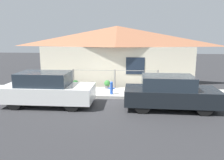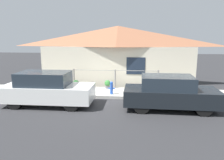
{
  "view_description": "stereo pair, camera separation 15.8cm",
  "coord_description": "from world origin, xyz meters",
  "px_view_note": "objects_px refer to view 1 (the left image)",
  "views": [
    {
      "loc": [
        0.93,
        -10.36,
        3.03
      ],
      "look_at": [
        -0.02,
        0.3,
        0.9
      ],
      "focal_mm": 35.0,
      "sensor_mm": 36.0,
      "label": 1
    },
    {
      "loc": [
        1.08,
        -10.34,
        3.03
      ],
      "look_at": [
        -0.02,
        0.3,
        0.9
      ],
      "focal_mm": 35.0,
      "sensor_mm": 36.0,
      "label": 2
    }
  ],
  "objects_px": {
    "car_left": "(47,89)",
    "potted_plant_corner": "(152,85)",
    "car_right": "(170,93)",
    "fire_hydrant": "(111,88)",
    "potted_plant_near_hydrant": "(107,84)",
    "potted_plant_by_fence": "(76,84)"
  },
  "relations": [
    {
      "from": "car_right",
      "to": "fire_hydrant",
      "type": "bearing_deg",
      "value": 148.81
    },
    {
      "from": "fire_hydrant",
      "to": "potted_plant_by_fence",
      "type": "height_order",
      "value": "fire_hydrant"
    },
    {
      "from": "potted_plant_corner",
      "to": "fire_hydrant",
      "type": "bearing_deg",
      "value": -155.92
    },
    {
      "from": "potted_plant_near_hydrant",
      "to": "potted_plant_by_fence",
      "type": "relative_size",
      "value": 1.0
    },
    {
      "from": "car_right",
      "to": "potted_plant_by_fence",
      "type": "xyz_separation_m",
      "value": [
        -4.77,
        2.73,
        -0.31
      ]
    },
    {
      "from": "car_left",
      "to": "potted_plant_corner",
      "type": "distance_m",
      "value": 5.5
    },
    {
      "from": "car_right",
      "to": "potted_plant_corner",
      "type": "xyz_separation_m",
      "value": [
        -0.49,
        2.6,
        -0.28
      ]
    },
    {
      "from": "car_left",
      "to": "car_right",
      "type": "xyz_separation_m",
      "value": [
        5.33,
        0.0,
        -0.03
      ]
    },
    {
      "from": "car_right",
      "to": "potted_plant_by_fence",
      "type": "relative_size",
      "value": 8.25
    },
    {
      "from": "car_left",
      "to": "potted_plant_corner",
      "type": "height_order",
      "value": "car_left"
    },
    {
      "from": "fire_hydrant",
      "to": "potted_plant_corner",
      "type": "xyz_separation_m",
      "value": [
        2.13,
        0.95,
        -0.05
      ]
    },
    {
      "from": "car_right",
      "to": "potted_plant_corner",
      "type": "bearing_deg",
      "value": 101.6
    },
    {
      "from": "car_right",
      "to": "fire_hydrant",
      "type": "height_order",
      "value": "car_right"
    },
    {
      "from": "potted_plant_corner",
      "to": "potted_plant_by_fence",
      "type": "bearing_deg",
      "value": 178.26
    },
    {
      "from": "car_right",
      "to": "potted_plant_corner",
      "type": "relative_size",
      "value": 7.25
    },
    {
      "from": "fire_hydrant",
      "to": "potted_plant_corner",
      "type": "bearing_deg",
      "value": 24.08
    },
    {
      "from": "car_left",
      "to": "car_right",
      "type": "bearing_deg",
      "value": -0.28
    },
    {
      "from": "car_right",
      "to": "potted_plant_near_hydrant",
      "type": "xyz_separation_m",
      "value": [
        -2.98,
        2.89,
        -0.32
      ]
    },
    {
      "from": "car_left",
      "to": "fire_hydrant",
      "type": "relative_size",
      "value": 6.05
    },
    {
      "from": "fire_hydrant",
      "to": "potted_plant_near_hydrant",
      "type": "distance_m",
      "value": 1.3
    },
    {
      "from": "car_right",
      "to": "car_left",
      "type": "bearing_deg",
      "value": -179.11
    },
    {
      "from": "car_left",
      "to": "potted_plant_by_fence",
      "type": "relative_size",
      "value": 8.47
    }
  ]
}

